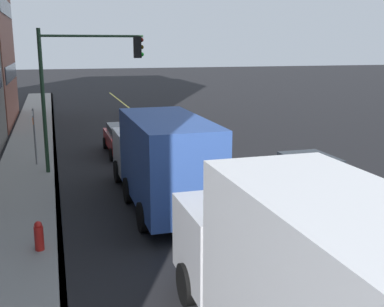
# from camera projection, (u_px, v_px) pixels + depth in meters

# --- Properties ---
(ground) EXTENTS (200.00, 200.00, 0.00)m
(ground) POSITION_uv_depth(u_px,v_px,m) (238.00, 193.00, 17.62)
(ground) COLOR black
(sidewalk_slab) EXTENTS (80.00, 2.54, 0.15)m
(sidewalk_slab) POSITION_uv_depth(u_px,v_px,m) (21.00, 211.00, 15.48)
(sidewalk_slab) COLOR gray
(sidewalk_slab) RESTS_ON ground
(curb_edge) EXTENTS (80.00, 0.16, 0.15)m
(curb_edge) POSITION_uv_depth(u_px,v_px,m) (58.00, 208.00, 15.81)
(curb_edge) COLOR slate
(curb_edge) RESTS_ON ground
(lane_stripe_center) EXTENTS (80.00, 0.16, 0.01)m
(lane_stripe_center) POSITION_uv_depth(u_px,v_px,m) (238.00, 193.00, 17.62)
(lane_stripe_center) COLOR #D8CC4C
(lane_stripe_center) RESTS_ON ground
(car_black) EXTENTS (4.51, 1.99, 1.39)m
(car_black) POSITION_uv_depth(u_px,v_px,m) (309.00, 173.00, 17.61)
(car_black) COLOR black
(car_black) RESTS_ON ground
(car_red) EXTENTS (4.32, 2.06, 1.47)m
(car_red) POSITION_uv_depth(u_px,v_px,m) (126.00, 138.00, 23.98)
(car_red) COLOR red
(car_red) RESTS_ON ground
(truck_white) EXTENTS (7.60, 2.43, 3.44)m
(truck_white) POSITION_uv_depth(u_px,v_px,m) (314.00, 292.00, 7.06)
(truck_white) COLOR silver
(truck_white) RESTS_ON ground
(truck_blue) EXTENTS (7.88, 2.45, 3.15)m
(truck_blue) POSITION_uv_depth(u_px,v_px,m) (162.00, 158.00, 15.94)
(truck_blue) COLOR silver
(truck_blue) RESTS_ON ground
(pedestrian_with_backpack) EXTENTS (0.44, 0.43, 1.67)m
(pedestrian_with_backpack) POSITION_uv_depth(u_px,v_px,m) (214.00, 163.00, 18.16)
(pedestrian_with_backpack) COLOR #383838
(pedestrian_with_backpack) RESTS_ON ground
(traffic_light_mast) EXTENTS (0.28, 4.30, 6.06)m
(traffic_light_mast) POSITION_uv_depth(u_px,v_px,m) (82.00, 76.00, 19.51)
(traffic_light_mast) COLOR #1E3823
(traffic_light_mast) RESTS_ON ground
(street_sign_post) EXTENTS (0.60, 0.08, 2.68)m
(street_sign_post) POSITION_uv_depth(u_px,v_px,m) (34.00, 133.00, 20.99)
(street_sign_post) COLOR slate
(street_sign_post) RESTS_ON ground
(fire_hydrant) EXTENTS (0.24, 0.24, 0.94)m
(fire_hydrant) POSITION_uv_depth(u_px,v_px,m) (39.00, 239.00, 12.30)
(fire_hydrant) COLOR red
(fire_hydrant) RESTS_ON ground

